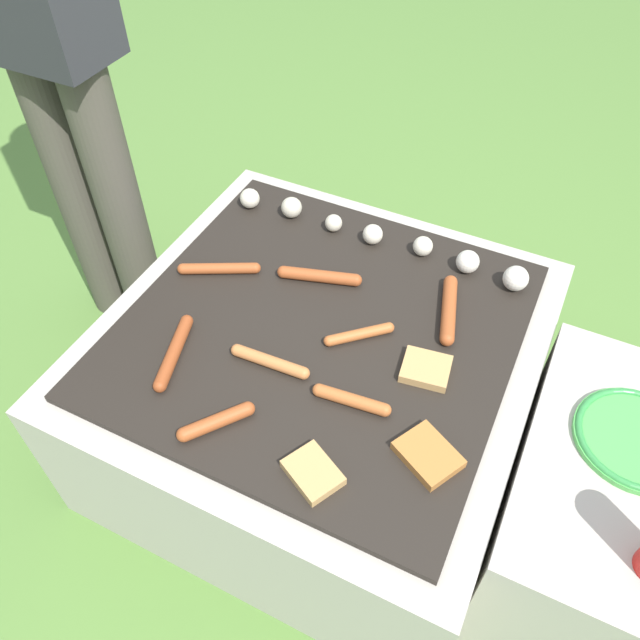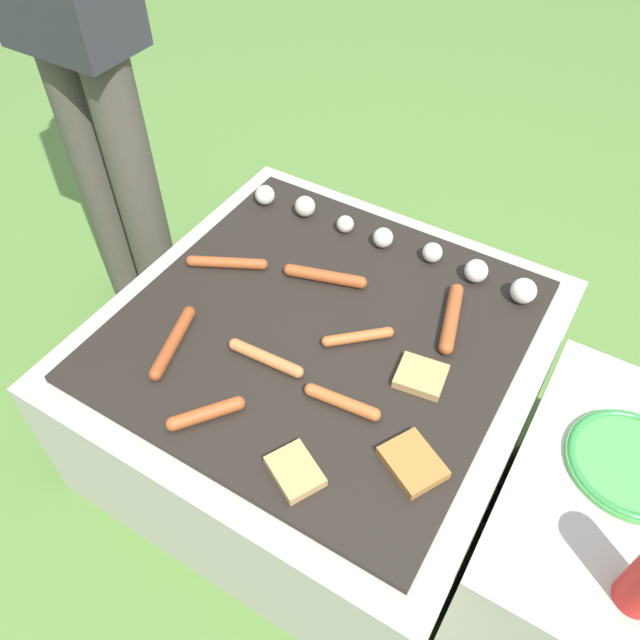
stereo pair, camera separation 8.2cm
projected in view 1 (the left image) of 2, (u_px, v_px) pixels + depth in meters
name	position (u px, v px, depth m)	size (l,w,h in m)	color
ground_plane	(320.00, 434.00, 1.70)	(14.00, 14.00, 0.00)	#567F38
grill	(320.00, 386.00, 1.54)	(0.94, 0.94, 0.44)	#B2AA9E
side_ledge	(592.00, 518.00, 1.31)	(0.37, 0.60, 0.44)	#B2AA9E
sausage_back_left	(174.00, 352.00, 1.31)	(0.08, 0.20, 0.03)	#93421E
sausage_front_left	(270.00, 361.00, 1.29)	(0.18, 0.03, 0.03)	#C6753D
sausage_mid_left	(351.00, 400.00, 1.22)	(0.16, 0.04, 0.03)	#B7602D
sausage_back_center	(319.00, 276.00, 1.46)	(0.19, 0.08, 0.03)	#A34C23
sausage_back_right	(219.00, 268.00, 1.48)	(0.18, 0.10, 0.03)	#A34C23
sausage_mid_right	(216.00, 421.00, 1.19)	(0.11, 0.13, 0.03)	#A34C23
sausage_front_center	(449.00, 309.00, 1.39)	(0.08, 0.20, 0.03)	#A34C23
sausage_front_right	(359.00, 334.00, 1.34)	(0.12, 0.12, 0.02)	#B7602D
bread_slice_left	(313.00, 473.00, 1.12)	(0.12, 0.11, 0.02)	tan
bread_slice_center	(428.00, 455.00, 1.15)	(0.14, 0.13, 0.02)	#B27033
bread_slice_right	(426.00, 369.00, 1.28)	(0.11, 0.10, 0.02)	tan
mushroom_row	(385.00, 238.00, 1.54)	(0.76, 0.07, 0.06)	beige
plate_colorful	(637.00, 437.00, 1.17)	(0.23, 0.23, 0.02)	#4CB24C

